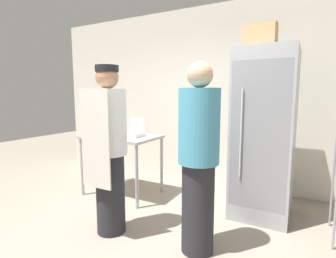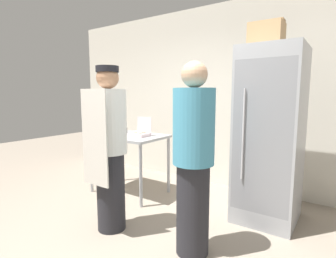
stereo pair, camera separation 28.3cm
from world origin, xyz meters
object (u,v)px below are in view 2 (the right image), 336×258
Objects in this scene: refrigerator at (270,136)px; person_customer at (193,159)px; donut_box at (140,133)px; cardboard_storage_box at (266,35)px; blender_pitcher at (123,125)px; binder_stack at (104,131)px; person_baker at (109,147)px.

refrigerator is 1.17m from person_customer.
cardboard_storage_box reaches higher than donut_box.
refrigerator is 7.40× the size of donut_box.
blender_pitcher reaches higher than donut_box.
donut_box reaches higher than binder_stack.
cardboard_storage_box is at bearing 11.39° from donut_box.
refrigerator reaches higher than blender_pitcher.
blender_pitcher is 1.95m from person_customer.
refrigerator is at bearing 70.29° from person_customer.
cardboard_storage_box is 0.21× the size of person_baker.
binder_stack is (-2.28, -0.44, -0.07)m from refrigerator.
cardboard_storage_box is (1.62, 0.33, 1.22)m from donut_box.
binder_stack is at bearing 160.80° from person_customer.
binder_stack is 2.54m from cardboard_storage_box.
donut_box is at bearing -168.61° from cardboard_storage_box.
blender_pitcher is (-2.12, -0.20, 0.01)m from refrigerator.
binder_stack is at bearing -167.59° from cardboard_storage_box.
cardboard_storage_box is 0.21× the size of person_customer.
cardboard_storage_box is at bearing 12.41° from binder_stack.
person_baker is (0.94, -0.78, -0.01)m from binder_stack.
person_baker is at bearing -134.69° from cardboard_storage_box.
person_baker is at bearing -52.61° from blender_pitcher.
person_baker reaches higher than donut_box.
refrigerator is 2.13m from blender_pitcher.
blender_pitcher is 0.17× the size of person_baker.
donut_box is 0.15× the size of person_customer.
person_customer is at bearing -31.58° from donut_box.
blender_pitcher is 0.30m from binder_stack.
refrigerator is 1.13× the size of person_baker.
person_customer is (1.32, -0.81, -0.03)m from donut_box.
binder_stack is 2.00m from person_customer.
refrigerator reaches higher than binder_stack.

